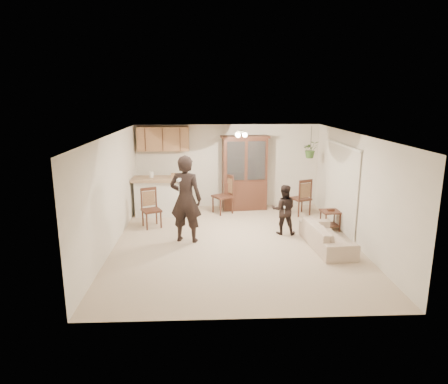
{
  "coord_description": "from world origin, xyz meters",
  "views": [
    {
      "loc": [
        -0.64,
        -8.7,
        3.31
      ],
      "look_at": [
        -0.24,
        0.4,
        1.12
      ],
      "focal_mm": 32.0,
      "sensor_mm": 36.0,
      "label": 1
    }
  ],
  "objects_px": {
    "side_table": "(330,220)",
    "chair_bar": "(152,216)",
    "adult": "(186,204)",
    "sofa": "(327,232)",
    "child": "(284,207)",
    "chair_hutch_left": "(223,202)",
    "chair_hutch_right": "(300,204)",
    "china_hutch": "(244,173)"
  },
  "relations": [
    {
      "from": "adult",
      "to": "chair_hutch_left",
      "type": "height_order",
      "value": "adult"
    },
    {
      "from": "sofa",
      "to": "chair_hutch_right",
      "type": "bearing_deg",
      "value": -4.47
    },
    {
      "from": "sofa",
      "to": "chair_hutch_left",
      "type": "relative_size",
      "value": 1.67
    },
    {
      "from": "side_table",
      "to": "chair_hutch_right",
      "type": "relative_size",
      "value": 0.53
    },
    {
      "from": "child",
      "to": "chair_hutch_right",
      "type": "relative_size",
      "value": 1.28
    },
    {
      "from": "side_table",
      "to": "chair_bar",
      "type": "bearing_deg",
      "value": 174.62
    },
    {
      "from": "side_table",
      "to": "chair_hutch_left",
      "type": "bearing_deg",
      "value": 148.52
    },
    {
      "from": "side_table",
      "to": "chair_hutch_right",
      "type": "distance_m",
      "value": 1.46
    },
    {
      "from": "adult",
      "to": "side_table",
      "type": "relative_size",
      "value": 3.21
    },
    {
      "from": "chair_bar",
      "to": "side_table",
      "type": "bearing_deg",
      "value": -29.79
    },
    {
      "from": "side_table",
      "to": "chair_hutch_right",
      "type": "xyz_separation_m",
      "value": [
        -0.44,
        1.39,
        0.04
      ]
    },
    {
      "from": "sofa",
      "to": "china_hutch",
      "type": "bearing_deg",
      "value": 21.05
    },
    {
      "from": "adult",
      "to": "chair_bar",
      "type": "distance_m",
      "value": 1.55
    },
    {
      "from": "side_table",
      "to": "china_hutch",
      "type": "bearing_deg",
      "value": 133.91
    },
    {
      "from": "adult",
      "to": "child",
      "type": "bearing_deg",
      "value": -156.3
    },
    {
      "from": "adult",
      "to": "chair_hutch_left",
      "type": "relative_size",
      "value": 1.6
    },
    {
      "from": "adult",
      "to": "chair_bar",
      "type": "height_order",
      "value": "adult"
    },
    {
      "from": "sofa",
      "to": "chair_hutch_left",
      "type": "xyz_separation_m",
      "value": [
        -2.22,
        2.81,
        -0.05
      ]
    },
    {
      "from": "child",
      "to": "chair_bar",
      "type": "xyz_separation_m",
      "value": [
        -3.31,
        0.66,
        -0.39
      ]
    },
    {
      "from": "child",
      "to": "chair_hutch_left",
      "type": "xyz_separation_m",
      "value": [
        -1.42,
        1.86,
        -0.36
      ]
    },
    {
      "from": "child",
      "to": "side_table",
      "type": "relative_size",
      "value": 2.41
    },
    {
      "from": "side_table",
      "to": "chair_bar",
      "type": "height_order",
      "value": "chair_bar"
    },
    {
      "from": "china_hutch",
      "to": "chair_hutch_right",
      "type": "height_order",
      "value": "china_hutch"
    },
    {
      "from": "sofa",
      "to": "chair_hutch_left",
      "type": "bearing_deg",
      "value": 33.82
    },
    {
      "from": "child",
      "to": "side_table",
      "type": "distance_m",
      "value": 1.33
    },
    {
      "from": "sofa",
      "to": "child",
      "type": "relative_size",
      "value": 1.39
    },
    {
      "from": "side_table",
      "to": "chair_hutch_left",
      "type": "distance_m",
      "value": 3.12
    },
    {
      "from": "china_hutch",
      "to": "side_table",
      "type": "bearing_deg",
      "value": -51.28
    },
    {
      "from": "china_hutch",
      "to": "chair_hutch_right",
      "type": "relative_size",
      "value": 2.08
    },
    {
      "from": "child",
      "to": "chair_hutch_left",
      "type": "height_order",
      "value": "child"
    },
    {
      "from": "sofa",
      "to": "chair_hutch_right",
      "type": "relative_size",
      "value": 1.77
    },
    {
      "from": "child",
      "to": "chair_bar",
      "type": "bearing_deg",
      "value": -3.03
    },
    {
      "from": "chair_hutch_left",
      "to": "chair_hutch_right",
      "type": "bearing_deg",
      "value": 53.55
    },
    {
      "from": "child",
      "to": "chair_bar",
      "type": "height_order",
      "value": "child"
    },
    {
      "from": "child",
      "to": "side_table",
      "type": "xyz_separation_m",
      "value": [
        1.24,
        0.23,
        -0.41
      ]
    },
    {
      "from": "adult",
      "to": "side_table",
      "type": "xyz_separation_m",
      "value": [
        3.6,
        0.64,
        -0.64
      ]
    },
    {
      "from": "chair_bar",
      "to": "sofa",
      "type": "bearing_deg",
      "value": -45.84
    },
    {
      "from": "china_hutch",
      "to": "chair_hutch_left",
      "type": "bearing_deg",
      "value": -151.77
    },
    {
      "from": "chair_bar",
      "to": "chair_hutch_left",
      "type": "distance_m",
      "value": 2.24
    },
    {
      "from": "side_table",
      "to": "sofa",
      "type": "bearing_deg",
      "value": -110.19
    },
    {
      "from": "sofa",
      "to": "chair_bar",
      "type": "bearing_deg",
      "value": 64.08
    },
    {
      "from": "sofa",
      "to": "child",
      "type": "xyz_separation_m",
      "value": [
        -0.81,
        0.95,
        0.31
      ]
    }
  ]
}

